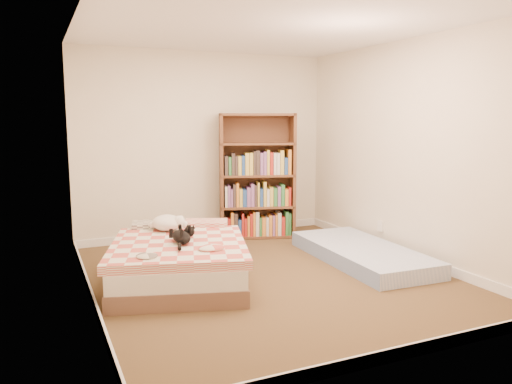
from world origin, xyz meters
name	(u,v)px	position (x,y,z in m)	size (l,w,h in m)	color
room	(268,161)	(0.00, 0.00, 1.20)	(3.51, 4.01, 2.51)	#4D3521
bed	(179,259)	(-0.86, 0.29, 0.21)	(1.68, 2.03, 0.47)	brown
bookshelf	(256,193)	(0.62, 1.67, 0.60)	(1.11, 0.63, 1.69)	brown
floor_mattress	(362,253)	(1.23, 0.08, 0.09)	(0.86, 1.90, 0.17)	#7B97CD
black_cat	(181,236)	(-0.88, 0.15, 0.48)	(0.35, 0.60, 0.14)	black
white_dog	(168,223)	(-0.86, 0.70, 0.51)	(0.36, 0.38, 0.17)	silver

